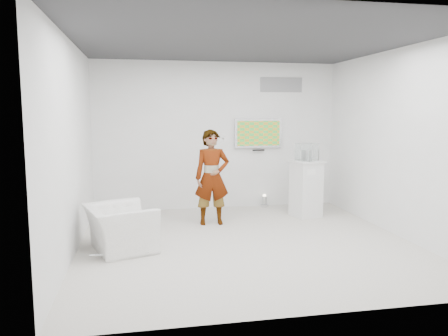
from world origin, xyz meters
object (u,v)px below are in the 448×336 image
(person, at_px, (212,177))
(floor_uplight, at_px, (264,201))
(pedestal, at_px, (306,189))
(armchair, at_px, (120,228))
(tv, at_px, (258,133))

(person, height_order, floor_uplight, person)
(person, distance_m, pedestal, 1.90)
(armchair, bearing_deg, person, -69.77)
(tv, relative_size, person, 0.59)
(armchair, bearing_deg, tv, -65.75)
(tv, bearing_deg, armchair, -137.69)
(floor_uplight, bearing_deg, pedestal, -59.74)
(pedestal, bearing_deg, armchair, -156.89)
(floor_uplight, bearing_deg, person, -138.22)
(person, height_order, pedestal, person)
(pedestal, height_order, floor_uplight, pedestal)
(tv, relative_size, armchair, 0.99)
(tv, height_order, person, tv)
(person, bearing_deg, tv, 47.85)
(tv, bearing_deg, person, -133.11)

